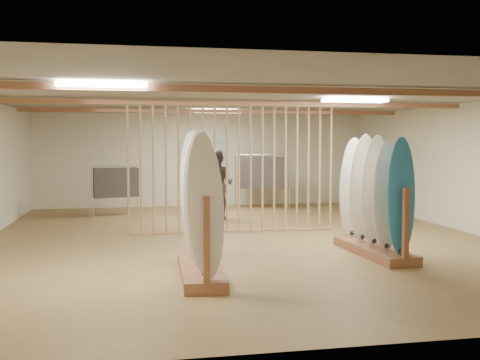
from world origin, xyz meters
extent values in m
plane|color=olive|center=(0.00, 0.00, 0.00)|extent=(12.00, 12.00, 0.00)
plane|color=gray|center=(0.00, 0.00, 2.80)|extent=(12.00, 12.00, 0.00)
plane|color=silver|center=(0.00, 6.00, 1.40)|extent=(12.00, 0.00, 12.00)
plane|color=silver|center=(0.00, -6.00, 1.40)|extent=(12.00, 0.00, 12.00)
plane|color=silver|center=(5.00, 0.00, 1.40)|extent=(0.00, 12.00, 12.00)
cube|color=#9C6547|center=(0.00, 0.00, 2.72)|extent=(9.50, 6.12, 0.10)
cube|color=white|center=(0.00, 0.00, 2.74)|extent=(1.20, 0.35, 0.06)
cylinder|color=tan|center=(-2.20, 0.80, 1.40)|extent=(0.05, 0.05, 2.78)
cylinder|color=tan|center=(-1.94, 0.80, 1.40)|extent=(0.05, 0.05, 2.78)
cylinder|color=tan|center=(-1.68, 0.80, 1.40)|extent=(0.05, 0.05, 2.78)
cylinder|color=tan|center=(-1.42, 0.80, 1.40)|extent=(0.05, 0.05, 2.78)
cylinder|color=tan|center=(-1.16, 0.80, 1.40)|extent=(0.05, 0.05, 2.78)
cylinder|color=tan|center=(-0.91, 0.80, 1.40)|extent=(0.05, 0.05, 2.78)
cylinder|color=tan|center=(-0.65, 0.80, 1.40)|extent=(0.05, 0.05, 2.78)
cylinder|color=tan|center=(-0.39, 0.80, 1.40)|extent=(0.05, 0.05, 2.78)
cylinder|color=tan|center=(-0.13, 0.80, 1.40)|extent=(0.05, 0.05, 2.78)
cylinder|color=tan|center=(0.13, 0.80, 1.40)|extent=(0.05, 0.05, 2.78)
cylinder|color=tan|center=(0.39, 0.80, 1.40)|extent=(0.05, 0.05, 2.78)
cylinder|color=tan|center=(0.65, 0.80, 1.40)|extent=(0.05, 0.05, 2.78)
cylinder|color=tan|center=(0.91, 0.80, 1.40)|extent=(0.05, 0.05, 2.78)
cylinder|color=tan|center=(1.16, 0.80, 1.40)|extent=(0.05, 0.05, 2.78)
cylinder|color=tan|center=(1.42, 0.80, 1.40)|extent=(0.05, 0.05, 2.78)
cylinder|color=tan|center=(1.68, 0.80, 1.40)|extent=(0.05, 0.05, 2.78)
cylinder|color=tan|center=(1.94, 0.80, 1.40)|extent=(0.05, 0.05, 2.78)
cylinder|color=tan|center=(2.20, 0.80, 1.40)|extent=(0.05, 0.05, 2.78)
cube|color=#38A3C7|center=(0.00, 5.98, 1.60)|extent=(1.40, 0.03, 0.90)
cube|color=#9C6547|center=(-1.14, -2.85, 0.08)|extent=(0.68, 2.26, 0.16)
cylinder|color=black|center=(-1.14, -2.85, 1.07)|extent=(0.11, 2.19, 0.01)
ellipsoid|color=white|center=(-1.18, -3.77, 1.15)|extent=(0.51, 0.09, 1.97)
ellipsoid|color=white|center=(-1.16, -3.31, 1.15)|extent=(0.51, 0.09, 1.97)
ellipsoid|color=silver|center=(-1.14, -2.85, 1.15)|extent=(0.51, 0.09, 1.97)
ellipsoid|color=silver|center=(-1.12, -2.39, 1.15)|extent=(0.51, 0.09, 1.97)
ellipsoid|color=silver|center=(-1.10, -1.93, 1.15)|extent=(0.51, 0.09, 1.97)
cube|color=#9C6547|center=(2.01, -1.91, 0.08)|extent=(0.68, 2.22, 0.16)
cylinder|color=black|center=(2.01, -1.91, 1.05)|extent=(0.11, 2.15, 0.01)
ellipsoid|color=#2D8CD1|center=(2.06, -2.81, 1.13)|extent=(0.50, 0.09, 1.94)
ellipsoid|color=silver|center=(2.03, -2.36, 1.13)|extent=(0.50, 0.09, 1.94)
ellipsoid|color=white|center=(2.01, -1.91, 1.13)|extent=(0.50, 0.09, 1.94)
ellipsoid|color=white|center=(1.99, -1.46, 1.13)|extent=(0.50, 0.09, 1.94)
ellipsoid|color=white|center=(1.97, -1.01, 1.13)|extent=(0.50, 0.09, 1.94)
cylinder|color=silver|center=(-2.56, 4.09, 1.32)|extent=(1.23, 0.37, 0.03)
cube|color=#222227|center=(-2.56, 4.09, 0.89)|extent=(1.22, 0.63, 0.77)
cylinder|color=silver|center=(-2.56, 4.09, 0.68)|extent=(0.03, 0.03, 1.36)
cylinder|color=silver|center=(1.61, 4.91, 1.58)|extent=(1.40, 0.66, 0.03)
cube|color=#222227|center=(1.61, 4.91, 1.06)|extent=(1.44, 0.93, 0.92)
cylinder|color=silver|center=(1.61, 4.91, 0.82)|extent=(0.03, 0.03, 1.63)
imported|color=#292931|center=(-0.51, 3.94, 0.93)|extent=(0.76, 0.59, 1.86)
imported|color=#3D332F|center=(0.00, 2.97, 1.01)|extent=(1.23, 1.18, 2.02)
camera|label=1|loc=(-2.11, -10.98, 1.98)|focal=42.00mm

